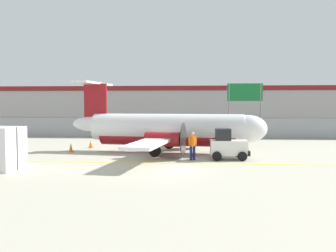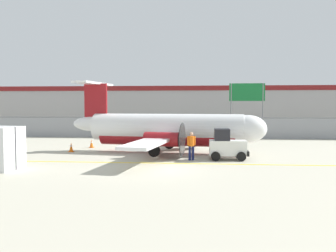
{
  "view_description": "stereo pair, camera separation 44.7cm",
  "coord_description": "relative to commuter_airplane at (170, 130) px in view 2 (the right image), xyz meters",
  "views": [
    {
      "loc": [
        2.42,
        -19.05,
        3.35
      ],
      "look_at": [
        0.38,
        7.67,
        1.8
      ],
      "focal_mm": 40.0,
      "sensor_mm": 36.0,
      "label": 1
    },
    {
      "loc": [
        2.86,
        -19.01,
        3.35
      ],
      "look_at": [
        0.38,
        7.67,
        1.8
      ],
      "focal_mm": 40.0,
      "sensor_mm": 36.0,
      "label": 2
    }
  ],
  "objects": [
    {
      "name": "traffic_cone_near_left",
      "position": [
        -6.33,
        2.51,
        -1.29
      ],
      "size": [
        0.36,
        0.36,
        0.64
      ],
      "color": "orange",
      "rests_on": "ground"
    },
    {
      "name": "baggage_tug",
      "position": [
        3.71,
        -2.92,
        -0.75
      ],
      "size": [
        2.35,
        1.42,
        1.88
      ],
      "rotation": [
        0.0,
        0.0,
        0.02
      ],
      "color": "silver",
      "rests_on": "ground"
    },
    {
      "name": "background_building",
      "position": [
        -0.61,
        41.35,
        1.66
      ],
      "size": [
        91.0,
        8.1,
        6.5
      ],
      "color": "#BCB7B2",
      "rests_on": "ground"
    },
    {
      "name": "traffic_cone_near_right",
      "position": [
        4.54,
        2.14,
        -1.29
      ],
      "size": [
        0.36,
        0.36,
        0.64
      ],
      "color": "orange",
      "rests_on": "ground"
    },
    {
      "name": "parking_lot_strip",
      "position": [
        -0.61,
        22.86,
        -1.54
      ],
      "size": [
        98.0,
        17.0,
        0.12
      ],
      "color": "#38383A",
      "rests_on": "ground"
    },
    {
      "name": "parked_car_2",
      "position": [
        3.99,
        26.99,
        -0.71
      ],
      "size": [
        4.36,
        2.37,
        1.58
      ],
      "rotation": [
        0.0,
        0.0,
        3.25
      ],
      "color": "navy",
      "rests_on": "parking_lot_strip"
    },
    {
      "name": "parked_car_0",
      "position": [
        -12.66,
        27.74,
        -0.71
      ],
      "size": [
        4.35,
        2.34,
        1.58
      ],
      "rotation": [
        0.0,
        0.0,
        3.24
      ],
      "color": "black",
      "rests_on": "parking_lot_strip"
    },
    {
      "name": "commuter_airplane",
      "position": [
        0.0,
        0.0,
        0.0
      ],
      "size": [
        13.81,
        16.07,
        4.92
      ],
      "rotation": [
        0.0,
        0.0,
        -0.13
      ],
      "color": "white",
      "rests_on": "ground"
    },
    {
      "name": "ground_crew_worker",
      "position": [
        1.57,
        -3.32,
        -0.65
      ],
      "size": [
        0.53,
        0.45,
        1.7
      ],
      "rotation": [
        0.0,
        0.0,
        1.99
      ],
      "color": "#191E4C",
      "rests_on": "ground"
    },
    {
      "name": "traffic_cone_far_left",
      "position": [
        -7.01,
        -0.12,
        -1.29
      ],
      "size": [
        0.36,
        0.36,
        0.64
      ],
      "color": "orange",
      "rests_on": "ground"
    },
    {
      "name": "parked_car_1",
      "position": [
        -5.95,
        23.66,
        -0.71
      ],
      "size": [
        4.23,
        2.05,
        1.58
      ],
      "rotation": [
        0.0,
        0.0,
        0.02
      ],
      "color": "#B28C19",
      "rests_on": "parking_lot_strip"
    },
    {
      "name": "parked_car_3",
      "position": [
        12.07,
        17.96,
        -0.71
      ],
      "size": [
        4.29,
        2.18,
        1.58
      ],
      "rotation": [
        0.0,
        0.0,
        3.2
      ],
      "color": "gray",
      "rests_on": "parking_lot_strip"
    },
    {
      "name": "traffic_cone_far_right",
      "position": [
        3.45,
        1.38,
        -1.29
      ],
      "size": [
        0.36,
        0.36,
        0.64
      ],
      "color": "orange",
      "rests_on": "ground"
    },
    {
      "name": "ground_plane",
      "position": [
        -0.61,
        -4.64,
        -1.6
      ],
      "size": [
        140.0,
        140.0,
        0.01
      ],
      "color": "#B2AD99"
    },
    {
      "name": "perimeter_fence",
      "position": [
        -0.61,
        11.36,
        -0.49
      ],
      "size": [
        98.0,
        0.1,
        2.1
      ],
      "color": "gray",
      "rests_on": "ground"
    },
    {
      "name": "highway_sign",
      "position": [
        6.74,
        13.21,
        2.54
      ],
      "size": [
        3.6,
        0.14,
        5.5
      ],
      "color": "slate",
      "rests_on": "ground"
    }
  ]
}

